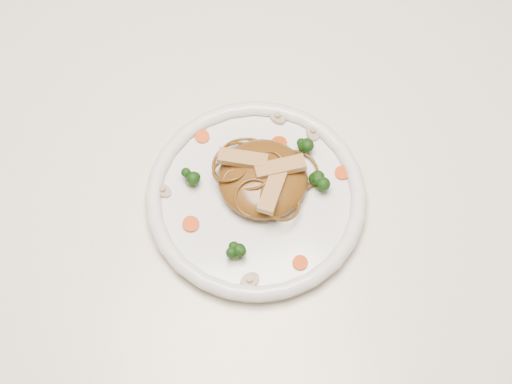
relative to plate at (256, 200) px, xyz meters
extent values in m
plane|color=brown|center=(-0.03, 0.05, -0.76)|extent=(4.00, 4.00, 0.00)
cube|color=silver|center=(-0.03, 0.05, -0.03)|extent=(1.20, 0.80, 0.04)
cylinder|color=brown|center=(0.51, 0.39, -0.40)|extent=(0.06, 0.06, 0.71)
cylinder|color=white|center=(0.00, 0.00, 0.00)|extent=(0.33, 0.33, 0.02)
ellipsoid|color=brown|center=(0.01, 0.01, 0.02)|extent=(0.12, 0.12, 0.04)
cube|color=tan|center=(0.04, 0.01, 0.04)|extent=(0.06, 0.02, 0.01)
cube|color=tan|center=(-0.01, 0.04, 0.04)|extent=(0.06, 0.04, 0.01)
cube|color=tan|center=(0.02, -0.01, 0.04)|extent=(0.05, 0.06, 0.01)
cylinder|color=#E93C08|center=(0.05, 0.07, 0.01)|extent=(0.02, 0.02, 0.00)
cylinder|color=#E93C08|center=(-0.09, -0.01, 0.01)|extent=(0.02, 0.02, 0.00)
cylinder|color=#E93C08|center=(0.12, 0.00, 0.01)|extent=(0.02, 0.02, 0.00)
cylinder|color=#E93C08|center=(-0.04, 0.10, 0.01)|extent=(0.02, 0.02, 0.00)
cylinder|color=#E93C08|center=(0.03, -0.10, 0.01)|extent=(0.02, 0.02, 0.00)
cylinder|color=beige|center=(-0.04, -0.11, 0.01)|extent=(0.03, 0.03, 0.01)
cylinder|color=beige|center=(0.10, 0.07, 0.01)|extent=(0.03, 0.03, 0.01)
cylinder|color=beige|center=(-0.11, 0.04, 0.01)|extent=(0.03, 0.03, 0.01)
cylinder|color=beige|center=(0.06, 0.10, 0.01)|extent=(0.03, 0.03, 0.01)
camera|label=1|loc=(-0.12, -0.40, 0.86)|focal=52.88mm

